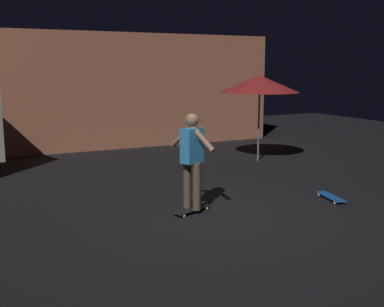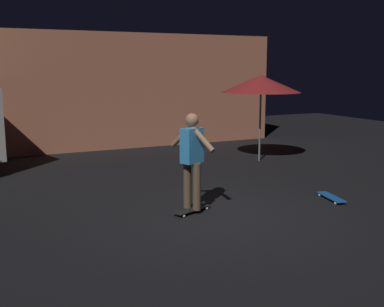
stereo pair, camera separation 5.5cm
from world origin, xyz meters
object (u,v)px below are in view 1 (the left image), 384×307
object	(u,v)px
skateboard_ridden	(192,209)
skater	(192,154)
skateboard_spare	(331,197)
patio_umbrella	(260,84)

from	to	relation	value
skateboard_ridden	skater	size ratio (longest dim) A/B	0.48
skateboard_spare	skater	xyz separation A→B (m)	(-2.76, 0.43, 0.98)
patio_umbrella	skater	world-z (taller)	patio_umbrella
skateboard_ridden	skater	bearing A→B (deg)	-90.00
skateboard_spare	skateboard_ridden	bearing A→B (deg)	171.03
skateboard_ridden	skateboard_spare	size ratio (longest dim) A/B	0.99
patio_umbrella	skater	xyz separation A→B (m)	(-3.68, -3.45, -1.04)
skater	skateboard_spare	bearing A→B (deg)	-8.97
patio_umbrella	skateboard_spare	xyz separation A→B (m)	(-0.93, -3.88, -2.02)
patio_umbrella	skateboard_ridden	world-z (taller)	patio_umbrella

